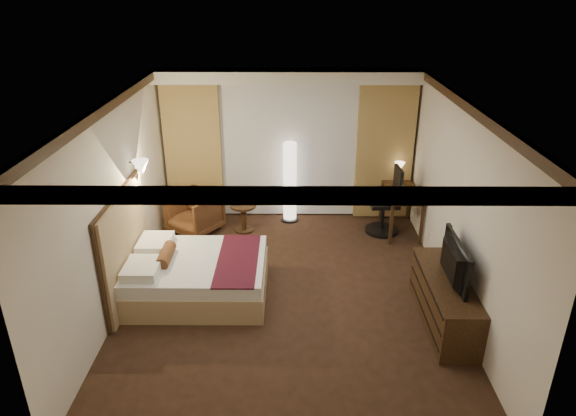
{
  "coord_description": "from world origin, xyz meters",
  "views": [
    {
      "loc": [
        0.04,
        -6.11,
        4.07
      ],
      "look_at": [
        0.0,
        0.4,
        1.15
      ],
      "focal_mm": 32.0,
      "sensor_mm": 36.0,
      "label": 1
    }
  ],
  "objects_px": {
    "desk": "(401,211)",
    "dresser": "(444,301)",
    "bed": "(198,277)",
    "television": "(448,259)",
    "side_table": "(244,218)",
    "floor_lamp": "(290,182)",
    "office_chair": "(384,201)",
    "armchair": "(194,211)"
  },
  "relations": [
    {
      "from": "desk",
      "to": "dresser",
      "type": "distance_m",
      "value": 2.64
    },
    {
      "from": "bed",
      "to": "television",
      "type": "height_order",
      "value": "television"
    },
    {
      "from": "desk",
      "to": "side_table",
      "type": "bearing_deg",
      "value": -179.61
    },
    {
      "from": "side_table",
      "to": "television",
      "type": "relative_size",
      "value": 0.49
    },
    {
      "from": "floor_lamp",
      "to": "desk",
      "type": "relative_size",
      "value": 1.35
    },
    {
      "from": "floor_lamp",
      "to": "office_chair",
      "type": "bearing_deg",
      "value": -16.37
    },
    {
      "from": "side_table",
      "to": "floor_lamp",
      "type": "height_order",
      "value": "floor_lamp"
    },
    {
      "from": "desk",
      "to": "office_chair",
      "type": "xyz_separation_m",
      "value": [
        -0.32,
        -0.05,
        0.22
      ]
    },
    {
      "from": "floor_lamp",
      "to": "desk",
      "type": "distance_m",
      "value": 2.01
    },
    {
      "from": "dresser",
      "to": "office_chair",
      "type": "bearing_deg",
      "value": 98.15
    },
    {
      "from": "side_table",
      "to": "television",
      "type": "xyz_separation_m",
      "value": [
        2.76,
        -2.62,
        0.68
      ]
    },
    {
      "from": "desk",
      "to": "office_chair",
      "type": "height_order",
      "value": "office_chair"
    },
    {
      "from": "floor_lamp",
      "to": "office_chair",
      "type": "relative_size",
      "value": 1.25
    },
    {
      "from": "armchair",
      "to": "dresser",
      "type": "bearing_deg",
      "value": -1.24
    },
    {
      "from": "bed",
      "to": "side_table",
      "type": "bearing_deg",
      "value": 76.88
    },
    {
      "from": "side_table",
      "to": "dresser",
      "type": "relative_size",
      "value": 0.3
    },
    {
      "from": "bed",
      "to": "floor_lamp",
      "type": "relative_size",
      "value": 1.26
    },
    {
      "from": "television",
      "to": "dresser",
      "type": "bearing_deg",
      "value": -89.28
    },
    {
      "from": "armchair",
      "to": "side_table",
      "type": "bearing_deg",
      "value": 36.47
    },
    {
      "from": "bed",
      "to": "dresser",
      "type": "bearing_deg",
      "value": -11.03
    },
    {
      "from": "armchair",
      "to": "side_table",
      "type": "xyz_separation_m",
      "value": [
        0.85,
        0.03,
        -0.14
      ]
    },
    {
      "from": "bed",
      "to": "desk",
      "type": "relative_size",
      "value": 1.7
    },
    {
      "from": "office_chair",
      "to": "dresser",
      "type": "bearing_deg",
      "value": -85.03
    },
    {
      "from": "television",
      "to": "armchair",
      "type": "bearing_deg",
      "value": 55.06
    },
    {
      "from": "office_chair",
      "to": "television",
      "type": "height_order",
      "value": "office_chair"
    },
    {
      "from": "side_table",
      "to": "office_chair",
      "type": "relative_size",
      "value": 0.42
    },
    {
      "from": "bed",
      "to": "dresser",
      "type": "height_order",
      "value": "dresser"
    },
    {
      "from": "floor_lamp",
      "to": "office_chair",
      "type": "distance_m",
      "value": 1.68
    },
    {
      "from": "armchair",
      "to": "floor_lamp",
      "type": "xyz_separation_m",
      "value": [
        1.66,
        0.47,
        0.36
      ]
    },
    {
      "from": "dresser",
      "to": "side_table",
      "type": "bearing_deg",
      "value": 136.74
    },
    {
      "from": "bed",
      "to": "desk",
      "type": "distance_m",
      "value": 3.78
    },
    {
      "from": "bed",
      "to": "dresser",
      "type": "relative_size",
      "value": 1.14
    },
    {
      "from": "armchair",
      "to": "office_chair",
      "type": "height_order",
      "value": "office_chair"
    },
    {
      "from": "bed",
      "to": "office_chair",
      "type": "height_order",
      "value": "office_chair"
    },
    {
      "from": "bed",
      "to": "office_chair",
      "type": "relative_size",
      "value": 1.58
    },
    {
      "from": "office_chair",
      "to": "dresser",
      "type": "xyz_separation_m",
      "value": [
        0.37,
        -2.59,
        -0.27
      ]
    },
    {
      "from": "armchair",
      "to": "desk",
      "type": "bearing_deg",
      "value": 35.04
    },
    {
      "from": "armchair",
      "to": "desk",
      "type": "relative_size",
      "value": 0.7
    },
    {
      "from": "floor_lamp",
      "to": "office_chair",
      "type": "xyz_separation_m",
      "value": [
        1.61,
        -0.47,
        -0.15
      ]
    },
    {
      "from": "bed",
      "to": "floor_lamp",
      "type": "xyz_separation_m",
      "value": [
        1.27,
        2.43,
        0.47
      ]
    },
    {
      "from": "office_chair",
      "to": "bed",
      "type": "bearing_deg",
      "value": -148.98
    },
    {
      "from": "bed",
      "to": "armchair",
      "type": "bearing_deg",
      "value": 101.2
    }
  ]
}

